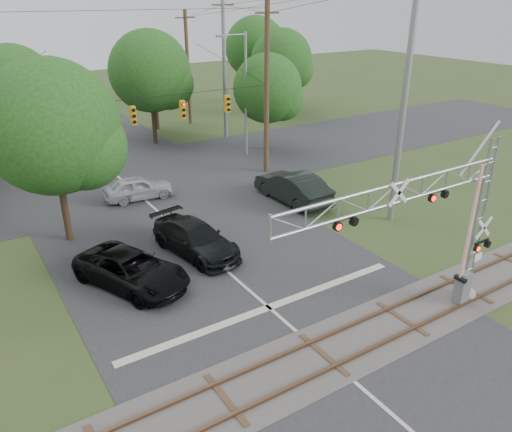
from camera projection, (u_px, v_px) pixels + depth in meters
ground at (363, 390)px, 16.23m from camera, size 160.00×160.00×0.00m
road_main at (217, 262)px, 23.93m from camera, size 14.00×90.00×0.02m
road_cross at (121, 179)px, 34.71m from camera, size 90.00×12.00×0.02m
railroad_track at (323, 355)px, 17.76m from camera, size 90.00×3.20×0.17m
crossing_gantry at (431, 222)px, 17.90m from camera, size 10.57×0.89×6.96m
traffic_signal_span at (147, 106)px, 29.79m from camera, size 19.34×0.36×11.50m
pickup_black at (132, 270)px, 21.79m from camera, size 4.54×6.08×1.54m
car_dark at (195, 239)px, 24.53m from camera, size 3.10×5.69×1.57m
sedan_silver at (138, 188)px, 31.14m from camera, size 4.40×2.10×1.45m
suv_dark at (293, 187)px, 30.68m from camera, size 2.13×5.75×1.88m
streetlight at (244, 89)px, 37.76m from camera, size 2.49×0.26×9.33m
utility_poles at (158, 91)px, 32.78m from camera, size 24.26×27.63×13.07m
treeline at (83, 78)px, 38.96m from camera, size 49.29×31.51×9.76m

